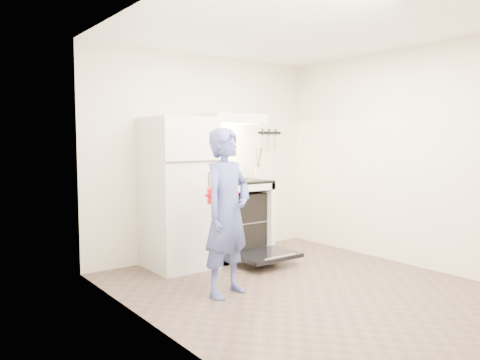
{
  "coord_description": "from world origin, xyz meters",
  "views": [
    {
      "loc": [
        -3.18,
        -3.18,
        1.44
      ],
      "look_at": [
        -0.05,
        1.0,
        1.0
      ],
      "focal_mm": 35.0,
      "sensor_mm": 36.0,
      "label": 1
    }
  ],
  "objects_px": {
    "refrigerator": "(179,193)",
    "dutch_oven": "(222,196)",
    "stove_body": "(235,219)",
    "tea_kettle": "(215,169)",
    "person": "(227,212)"
  },
  "relations": [
    {
      "from": "dutch_oven",
      "to": "person",
      "type": "bearing_deg",
      "value": -118.16
    },
    {
      "from": "refrigerator",
      "to": "stove_body",
      "type": "relative_size",
      "value": 1.85
    },
    {
      "from": "stove_body",
      "to": "tea_kettle",
      "type": "distance_m",
      "value": 0.68
    },
    {
      "from": "refrigerator",
      "to": "person",
      "type": "xyz_separation_m",
      "value": [
        -0.12,
        -1.13,
        -0.07
      ]
    },
    {
      "from": "refrigerator",
      "to": "person",
      "type": "height_order",
      "value": "refrigerator"
    },
    {
      "from": "stove_body",
      "to": "tea_kettle",
      "type": "relative_size",
      "value": 3.52
    },
    {
      "from": "stove_body",
      "to": "tea_kettle",
      "type": "height_order",
      "value": "tea_kettle"
    },
    {
      "from": "person",
      "to": "dutch_oven",
      "type": "xyz_separation_m",
      "value": [
        0.2,
        0.37,
        0.1
      ]
    },
    {
      "from": "refrigerator",
      "to": "person",
      "type": "distance_m",
      "value": 1.13
    },
    {
      "from": "person",
      "to": "tea_kettle",
      "type": "bearing_deg",
      "value": 44.68
    },
    {
      "from": "tea_kettle",
      "to": "dutch_oven",
      "type": "relative_size",
      "value": 0.69
    },
    {
      "from": "refrigerator",
      "to": "dutch_oven",
      "type": "xyz_separation_m",
      "value": [
        0.07,
        -0.76,
        0.03
      ]
    },
    {
      "from": "refrigerator",
      "to": "tea_kettle",
      "type": "height_order",
      "value": "refrigerator"
    },
    {
      "from": "stove_body",
      "to": "tea_kettle",
      "type": "xyz_separation_m",
      "value": [
        -0.15,
        0.22,
        0.62
      ]
    },
    {
      "from": "stove_body",
      "to": "dutch_oven",
      "type": "relative_size",
      "value": 2.43
    }
  ]
}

